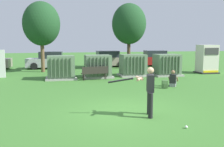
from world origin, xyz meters
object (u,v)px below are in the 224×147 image
at_px(sports_ball, 186,127).
at_px(seated_spectator, 173,80).
at_px(parked_car_rightmost, 154,59).
at_px(parked_car_left_of_center, 50,61).
at_px(batter, 149,89).
at_px(transformer_west, 61,68).
at_px(backpack, 165,84).
at_px(transformer_mid_east, 133,65).
at_px(park_bench, 95,72).
at_px(transformer_east, 167,65).
at_px(parked_car_right_of_center, 107,59).
at_px(generator_enclosure, 207,59).
at_px(transformer_mid_west, 98,67).

relative_size(sports_ball, seated_spectator, 0.09).
bearing_deg(parked_car_rightmost, parked_car_left_of_center, -179.41).
relative_size(batter, parked_car_left_of_center, 0.40).
relative_size(transformer_west, backpack, 4.77).
bearing_deg(parked_car_rightmost, transformer_mid_east, -123.36).
distance_m(park_bench, parked_car_rightmost, 10.99).
bearing_deg(batter, sports_ball, -65.02).
relative_size(transformer_east, parked_car_left_of_center, 0.48).
xyz_separation_m(transformer_east, parked_car_right_of_center, (-3.18, 7.30, -0.04)).
relative_size(transformer_west, generator_enclosure, 0.91).
relative_size(transformer_mid_west, transformer_mid_east, 1.00).
height_order(backpack, parked_car_left_of_center, parked_car_left_of_center).
bearing_deg(generator_enclosure, parked_car_left_of_center, 153.26).
bearing_deg(parked_car_left_of_center, parked_car_right_of_center, 3.38).
bearing_deg(park_bench, parked_car_left_of_center, 111.18).
distance_m(transformer_mid_west, transformer_east, 5.29).
height_order(park_bench, parked_car_right_of_center, parked_car_right_of_center).
relative_size(transformer_west, parked_car_rightmost, 0.48).
relative_size(generator_enclosure, sports_ball, 25.56).
relative_size(transformer_mid_west, backpack, 4.77).
bearing_deg(transformer_west, backpack, -40.22).
xyz_separation_m(transformer_west, parked_car_left_of_center, (-0.85, 7.02, -0.04)).
bearing_deg(batter, parked_car_left_of_center, 102.35).
height_order(transformer_mid_east, backpack, transformer_mid_east).
height_order(transformer_east, sports_ball, transformer_east).
distance_m(transformer_mid_west, transformer_mid_east, 2.72).
relative_size(transformer_east, backpack, 4.77).
bearing_deg(parked_car_rightmost, generator_enclosure, -72.89).
xyz_separation_m(transformer_mid_east, sports_ball, (-1.88, -11.33, -0.74)).
bearing_deg(sports_ball, backpack, 70.97).
height_order(transformer_mid_east, park_bench, transformer_mid_east).
bearing_deg(transformer_east, transformer_mid_east, 171.67).
height_order(seated_spectator, parked_car_left_of_center, parked_car_left_of_center).
relative_size(generator_enclosure, park_bench, 1.25).
bearing_deg(transformer_west, sports_ball, -72.51).
height_order(seated_spectator, parked_car_rightmost, parked_car_rightmost).
xyz_separation_m(transformer_mid_east, parked_car_left_of_center, (-6.17, 6.60, -0.04)).
relative_size(transformer_mid_west, seated_spectator, 2.18).
bearing_deg(transformer_east, transformer_mid_west, 177.92).
bearing_deg(transformer_mid_east, park_bench, -157.24).
relative_size(generator_enclosure, backpack, 5.23).
relative_size(seated_spectator, parked_car_right_of_center, 0.23).
distance_m(parked_car_left_of_center, parked_car_rightmost, 10.58).
bearing_deg(parked_car_left_of_center, transformer_mid_west, -63.02).
height_order(transformer_mid_west, generator_enclosure, generator_enclosure).
bearing_deg(transformer_west, parked_car_right_of_center, 57.30).
xyz_separation_m(park_bench, parked_car_right_of_center, (2.50, 8.23, 0.22)).
xyz_separation_m(seated_spectator, parked_car_left_of_center, (-7.12, 11.29, 0.38)).
xyz_separation_m(batter, parked_car_rightmost, (6.97, 16.58, -0.22)).
height_order(transformer_mid_east, sports_ball, transformer_mid_east).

